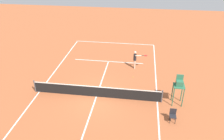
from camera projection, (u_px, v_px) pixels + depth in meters
The scene contains 7 objects.
ground_plane at pixel (96, 97), 17.73m from camera, with size 60.00×60.00×0.00m, color #AD5933.
court_lines at pixel (96, 97), 17.73m from camera, with size 9.69×23.08×0.01m.
tennis_net at pixel (96, 91), 17.49m from camera, with size 10.29×0.10×1.07m.
player_serving at pixel (135, 58), 21.40m from camera, with size 1.34×0.45×1.81m.
tennis_ball at pixel (133, 77), 20.35m from camera, with size 0.07×0.07×0.07m, color #CCE033.
umpire_chair at pixel (179, 85), 16.22m from camera, with size 0.80×0.80×2.41m.
courtside_chair_near at pixel (173, 115), 14.98m from camera, with size 0.44×0.46×0.95m.
Camera 1 is at (-3.26, 14.18, 10.43)m, focal length 35.66 mm.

